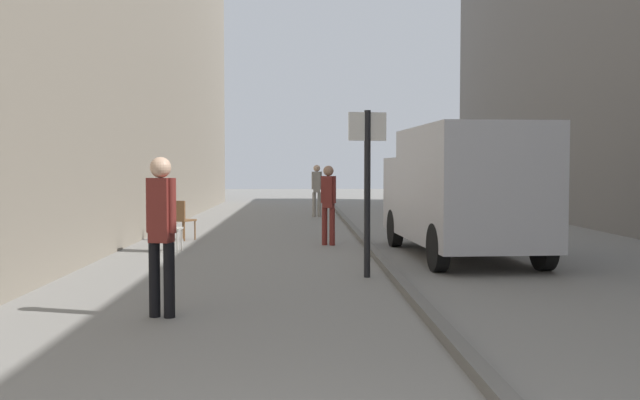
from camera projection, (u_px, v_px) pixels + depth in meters
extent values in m
plane|color=gray|center=(294.00, 248.00, 14.79)|extent=(80.00, 80.00, 0.00)
cube|color=#615F5B|center=(368.00, 245.00, 14.83)|extent=(0.16, 40.00, 0.12)
cylinder|color=maroon|center=(325.00, 226.00, 15.27)|extent=(0.12, 0.12, 0.82)
cylinder|color=maroon|center=(332.00, 227.00, 15.21)|extent=(0.12, 0.12, 0.82)
cube|color=maroon|center=(328.00, 192.00, 15.20)|extent=(0.28, 0.26, 0.70)
cylinder|color=maroon|center=(323.00, 190.00, 15.24)|extent=(0.10, 0.10, 0.60)
cylinder|color=maroon|center=(334.00, 190.00, 15.16)|extent=(0.10, 0.10, 0.60)
sphere|color=#9E755B|center=(328.00, 171.00, 15.18)|extent=(0.23, 0.23, 0.23)
cylinder|color=gray|center=(314.00, 205.00, 23.96)|extent=(0.13, 0.13, 0.85)
cylinder|color=gray|center=(319.00, 205.00, 23.95)|extent=(0.13, 0.13, 0.85)
cube|color=gray|center=(317.00, 182.00, 23.92)|extent=(0.25, 0.21, 0.72)
cylinder|color=gray|center=(313.00, 180.00, 23.92)|extent=(0.10, 0.10, 0.61)
cylinder|color=gray|center=(320.00, 180.00, 23.91)|extent=(0.10, 0.10, 0.61)
sphere|color=tan|center=(317.00, 168.00, 23.90)|extent=(0.23, 0.23, 0.23)
cylinder|color=black|center=(155.00, 280.00, 7.93)|extent=(0.13, 0.13, 0.86)
cylinder|color=black|center=(169.00, 280.00, 7.89)|extent=(0.13, 0.13, 0.86)
cube|color=maroon|center=(161.00, 210.00, 7.87)|extent=(0.28, 0.26, 0.73)
cylinder|color=maroon|center=(151.00, 205.00, 7.90)|extent=(0.10, 0.10, 0.62)
cylinder|color=maroon|center=(172.00, 206.00, 7.84)|extent=(0.10, 0.10, 0.62)
sphere|color=tan|center=(161.00, 167.00, 7.85)|extent=(0.24, 0.24, 0.24)
cube|color=#B7B7BC|center=(470.00, 185.00, 12.57)|extent=(2.20, 3.89, 2.11)
cube|color=#B7B7BC|center=(434.00, 194.00, 15.20)|extent=(2.07, 1.58, 1.59)
cube|color=black|center=(429.00, 178.00, 15.70)|extent=(1.67, 0.13, 0.70)
cylinder|color=black|center=(395.00, 228.00, 15.02)|extent=(0.26, 0.81, 0.80)
cylinder|color=black|center=(476.00, 227.00, 15.17)|extent=(0.26, 0.81, 0.80)
cylinder|color=black|center=(438.00, 248.00, 11.35)|extent=(0.26, 0.81, 0.80)
cylinder|color=black|center=(544.00, 247.00, 11.50)|extent=(0.26, 0.81, 0.80)
cylinder|color=black|center=(367.00, 194.00, 10.75)|extent=(0.10, 0.10, 2.60)
cube|color=white|center=(367.00, 126.00, 10.70)|extent=(0.60, 0.13, 0.44)
cylinder|color=brown|center=(183.00, 230.00, 16.58)|extent=(0.04, 0.04, 0.45)
cylinder|color=brown|center=(195.00, 230.00, 16.39)|extent=(0.04, 0.04, 0.45)
cylinder|color=brown|center=(172.00, 231.00, 16.26)|extent=(0.04, 0.04, 0.45)
cylinder|color=brown|center=(184.00, 232.00, 16.07)|extent=(0.04, 0.04, 0.45)
cube|color=brown|center=(184.00, 220.00, 16.31)|extent=(0.61, 0.61, 0.04)
cube|color=brown|center=(178.00, 210.00, 16.13)|extent=(0.39, 0.27, 0.45)
cylinder|color=#B7B2A8|center=(182.00, 240.00, 14.25)|extent=(0.04, 0.04, 0.45)
cylinder|color=#B7B2A8|center=(177.00, 242.00, 13.87)|extent=(0.04, 0.04, 0.45)
cylinder|color=#B7B2A8|center=(164.00, 240.00, 14.26)|extent=(0.04, 0.04, 0.45)
cylinder|color=#B7B2A8|center=(159.00, 242.00, 13.88)|extent=(0.04, 0.04, 0.45)
cube|color=#B7B2A8|center=(170.00, 229.00, 14.05)|extent=(0.46, 0.46, 0.04)
cube|color=#B7B2A8|center=(160.00, 217.00, 14.05)|extent=(0.07, 0.44, 0.45)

